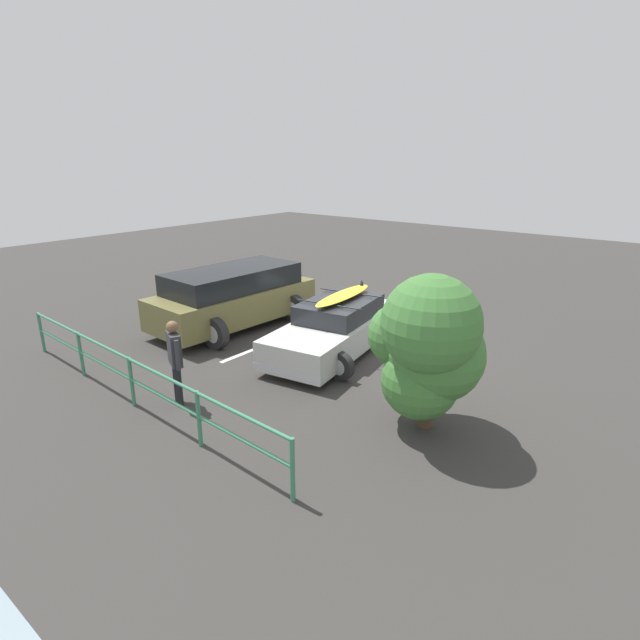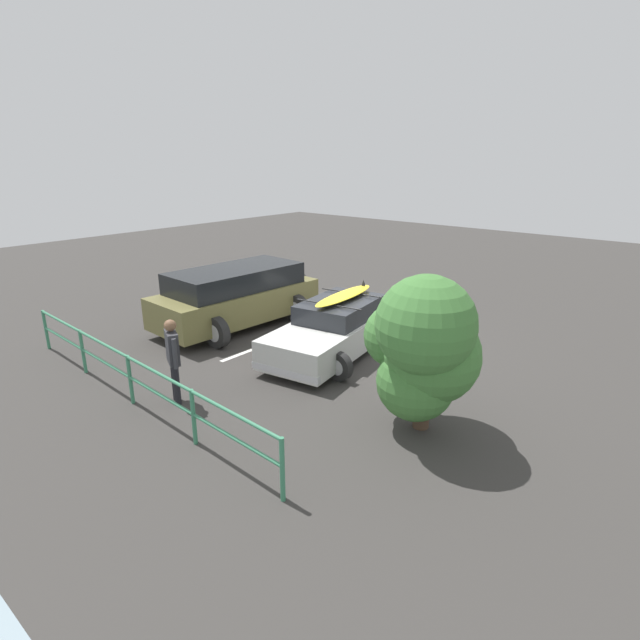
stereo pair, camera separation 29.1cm
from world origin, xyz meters
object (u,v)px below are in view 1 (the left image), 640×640
at_px(sedan_car, 337,327).
at_px(bush_near_left, 427,348).
at_px(suv_car, 234,296).
at_px(person_bystander, 175,355).

xyz_separation_m(sedan_car, bush_near_left, (-3.27, 1.95, 0.88)).
height_order(suv_car, bush_near_left, bush_near_left).
height_order(sedan_car, person_bystander, person_bystander).
relative_size(suv_car, bush_near_left, 1.72).
distance_m(sedan_car, suv_car, 3.28).
xyz_separation_m(suv_car, person_bystander, (-2.54, 3.72, 0.14)).
bearing_deg(person_bystander, sedan_car, -100.18).
bearing_deg(bush_near_left, sedan_car, -30.78).
bearing_deg(person_bystander, suv_car, -55.66).
bearing_deg(sedan_car, suv_car, 4.58).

